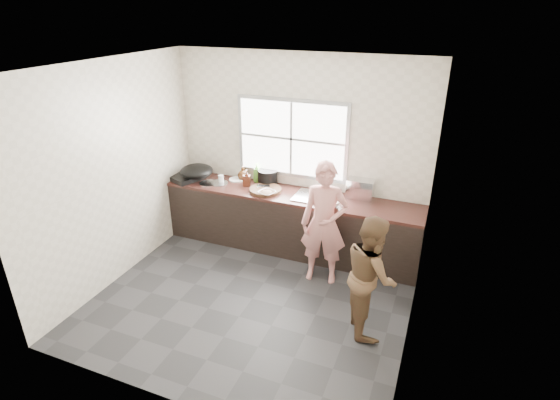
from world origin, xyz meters
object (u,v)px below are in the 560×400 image
at_px(dish_rack, 361,188).
at_px(bowl_crabs, 329,204).
at_px(bottle_green, 257,173).
at_px(bottle_brown_short, 243,174).
at_px(person_side, 371,275).
at_px(bowl_mince, 267,193).
at_px(bowl_held, 326,204).
at_px(cutting_board, 265,190).
at_px(bottle_brown_tall, 247,178).
at_px(woman, 324,227).
at_px(glass_jar, 221,179).
at_px(burner, 185,177).
at_px(wok, 197,171).
at_px(black_pot, 267,177).
at_px(plate_food, 237,179).
at_px(pot_lid_left, 219,183).
at_px(pot_lid_right, 209,183).

bearing_deg(dish_rack, bowl_crabs, -124.75).
relative_size(bottle_green, bottle_brown_short, 1.52).
height_order(person_side, bowl_mince, person_side).
relative_size(bowl_held, dish_rack, 0.52).
bearing_deg(bowl_mince, dish_rack, 17.95).
bearing_deg(cutting_board, bottle_brown_tall, 162.60).
bearing_deg(woman, glass_jar, 154.36).
height_order(burner, wok, wok).
bearing_deg(wok, bottle_brown_tall, 8.14).
height_order(bowl_held, black_pot, black_pot).
distance_m(bowl_mince, bowl_crabs, 0.89).
distance_m(plate_food, pot_lid_left, 0.29).
xyz_separation_m(woman, black_pot, (-1.09, 0.78, 0.23)).
distance_m(bowl_mince, dish_rack, 1.26).
bearing_deg(woman, bowl_crabs, 89.94).
relative_size(woman, person_side, 1.10).
distance_m(bottle_brown_tall, burner, 0.97).
height_order(dish_rack, pot_lid_right, dish_rack).
bearing_deg(bottle_brown_tall, wok, -171.86).
bearing_deg(wok, black_pot, 16.07).
distance_m(bowl_crabs, bottle_brown_short, 1.51).
relative_size(person_side, bowl_mince, 6.01).
xyz_separation_m(bowl_crabs, dish_rack, (0.31, 0.44, 0.10)).
bearing_deg(bowl_mince, burner, 175.86).
height_order(cutting_board, wok, wok).
bearing_deg(wok, person_side, -23.19).
distance_m(bottle_brown_short, dish_rack, 1.75).
distance_m(black_pot, bottle_green, 0.17).
relative_size(woman, pot_lid_left, 5.39).
distance_m(bowl_crabs, bowl_held, 0.03).
height_order(glass_jar, pot_lid_left, glass_jar).
height_order(bottle_brown_tall, burner, bottle_brown_tall).
bearing_deg(black_pot, dish_rack, 0.00).
bearing_deg(woman, burner, 160.27).
bearing_deg(bowl_crabs, burner, 176.18).
bearing_deg(black_pot, burner, -166.50).
xyz_separation_m(bowl_held, pot_lid_left, (-1.67, 0.17, -0.02)).
relative_size(cutting_board, plate_food, 1.93).
distance_m(bottle_green, pot_lid_right, 0.71).
height_order(bowl_crabs, bottle_brown_short, bottle_brown_short).
xyz_separation_m(burner, dish_rack, (2.56, 0.29, 0.10)).
distance_m(woman, dish_rack, 0.87).
bearing_deg(bowl_crabs, bottle_green, 160.08).
xyz_separation_m(glass_jar, pot_lid_right, (-0.14, -0.11, -0.05)).
relative_size(bowl_held, pot_lid_right, 0.69).
xyz_separation_m(bottle_green, bottle_brown_tall, (-0.08, -0.18, -0.03)).
bearing_deg(black_pot, bowl_mince, -68.05).
distance_m(bowl_held, wok, 2.02).
height_order(woman, pot_lid_right, woman).
height_order(cutting_board, plate_food, cutting_board).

